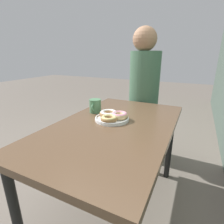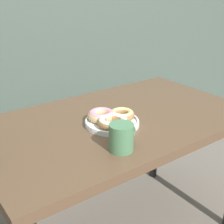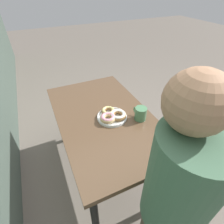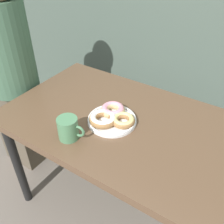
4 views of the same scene
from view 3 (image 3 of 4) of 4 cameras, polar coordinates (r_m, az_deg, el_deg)
ground_plane at (r=2.02m, az=5.40°, el=-14.78°), size 14.00×14.00×0.00m
dining_table at (r=1.47m, az=-2.54°, el=-3.32°), size 1.24×0.73×0.71m
donut_plate at (r=1.38m, az=0.01°, el=-1.14°), size 0.24×0.25×0.06m
coffee_mug at (r=1.37m, az=9.25°, el=-0.44°), size 0.13×0.09×0.10m
person_figure at (r=0.99m, az=20.02°, el=-26.65°), size 0.38×0.31×1.40m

